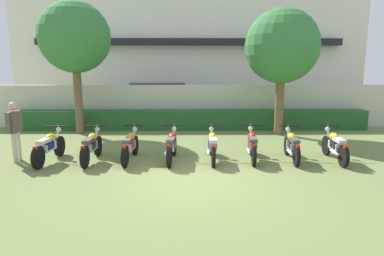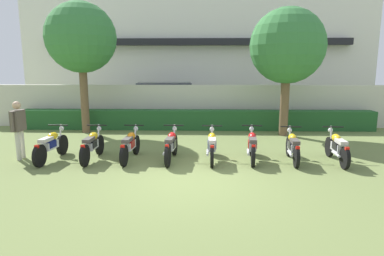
% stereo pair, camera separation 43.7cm
% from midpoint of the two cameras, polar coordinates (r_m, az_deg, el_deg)
% --- Properties ---
extents(ground, '(60.00, 60.00, 0.00)m').
position_cam_midpoint_polar(ground, '(8.00, -1.37, -8.92)').
color(ground, olive).
extents(building, '(19.93, 6.50, 7.63)m').
position_cam_midpoint_polar(building, '(22.07, -1.08, 13.37)').
color(building, white).
rests_on(building, ground).
extents(compound_wall, '(18.93, 0.30, 1.88)m').
position_cam_midpoint_polar(compound_wall, '(14.99, -1.14, 3.81)').
color(compound_wall, beige).
rests_on(compound_wall, ground).
extents(hedge_row, '(15.14, 0.70, 0.83)m').
position_cam_midpoint_polar(hedge_row, '(14.37, -1.15, 1.42)').
color(hedge_row, '#235628').
rests_on(hedge_row, ground).
extents(parked_car, '(4.64, 2.39, 1.89)m').
position_cam_midpoint_polar(parked_car, '(17.12, -6.13, 4.56)').
color(parked_car, silver).
rests_on(parked_car, ground).
extents(tree_near_inspector, '(2.77, 2.77, 5.19)m').
position_cam_midpoint_polar(tree_near_inspector, '(14.17, -20.35, 14.30)').
color(tree_near_inspector, brown).
rests_on(tree_near_inspector, ground).
extents(tree_far_side, '(2.85, 2.85, 4.88)m').
position_cam_midpoint_polar(tree_far_side, '(13.48, 14.26, 13.36)').
color(tree_far_side, brown).
rests_on(tree_far_side, ground).
extents(motorcycle_in_row_0, '(0.60, 1.92, 0.97)m').
position_cam_midpoint_polar(motorcycle_in_row_0, '(10.25, -24.46, -2.93)').
color(motorcycle_in_row_0, black).
rests_on(motorcycle_in_row_0, ground).
extents(motorcycle_in_row_1, '(0.60, 1.89, 0.96)m').
position_cam_midpoint_polar(motorcycle_in_row_1, '(9.89, -18.10, -2.97)').
color(motorcycle_in_row_1, black).
rests_on(motorcycle_in_row_1, ground).
extents(motorcycle_in_row_2, '(0.60, 1.90, 0.95)m').
position_cam_midpoint_polar(motorcycle_in_row_2, '(9.70, -11.85, -2.96)').
color(motorcycle_in_row_2, black).
rests_on(motorcycle_in_row_2, ground).
extents(motorcycle_in_row_3, '(0.60, 1.88, 0.97)m').
position_cam_midpoint_polar(motorcycle_in_row_3, '(9.50, -4.82, -3.00)').
color(motorcycle_in_row_3, black).
rests_on(motorcycle_in_row_3, ground).
extents(motorcycle_in_row_4, '(0.60, 1.84, 0.96)m').
position_cam_midpoint_polar(motorcycle_in_row_4, '(9.51, 2.18, -3.00)').
color(motorcycle_in_row_4, black).
rests_on(motorcycle_in_row_4, ground).
extents(motorcycle_in_row_5, '(0.60, 1.85, 0.96)m').
position_cam_midpoint_polar(motorcycle_in_row_5, '(9.69, 8.99, -2.85)').
color(motorcycle_in_row_5, black).
rests_on(motorcycle_in_row_5, ground).
extents(motorcycle_in_row_6, '(0.60, 1.79, 0.95)m').
position_cam_midpoint_polar(motorcycle_in_row_6, '(9.89, 15.54, -2.89)').
color(motorcycle_in_row_6, black).
rests_on(motorcycle_in_row_6, ground).
extents(motorcycle_in_row_7, '(0.60, 1.87, 0.95)m').
position_cam_midpoint_polar(motorcycle_in_row_7, '(10.26, 22.19, -2.79)').
color(motorcycle_in_row_7, black).
rests_on(motorcycle_in_row_7, ground).
extents(inspector_person, '(0.23, 0.68, 1.69)m').
position_cam_midpoint_polar(inspector_person, '(10.69, -29.19, 0.22)').
color(inspector_person, beige).
rests_on(inspector_person, ground).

